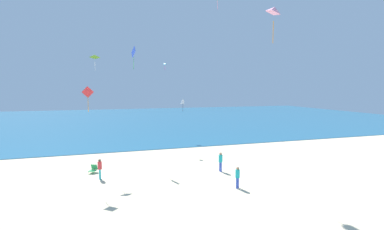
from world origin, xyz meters
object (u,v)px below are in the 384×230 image
person_1 (100,168)px  kite_teal (165,64)px  kite_lime (95,56)px  person_2 (221,161)px  beach_chair_near_camera (93,169)px  kite_white (183,101)px  person_3 (238,176)px  kite_red (88,93)px  kite_pink (275,10)px  kite_blue (133,52)px

person_1 → kite_teal: (6.81, 9.81, 8.28)m
person_1 → kite_lime: 8.75m
person_1 → person_2: bearing=-8.6°
kite_teal → kite_lime: (-7.01, -6.60, -0.14)m
beach_chair_near_camera → kite_white: bearing=160.1°
person_3 → kite_teal: size_ratio=1.83×
person_2 → kite_white: 13.75m
person_3 → beach_chair_near_camera: bearing=17.9°
kite_red → kite_lime: size_ratio=1.33×
kite_white → kite_teal: bearing=-137.2°
person_1 → kite_pink: 15.18m
person_3 → kite_white: size_ratio=0.88×
person_2 → kite_white: (0.56, 13.13, 4.02)m
kite_teal → kite_white: bearing=42.8°
person_1 → kite_pink: size_ratio=0.79×
person_2 → kite_red: (-9.53, 0.24, 5.28)m
kite_blue → kite_lime: (-3.22, -2.04, -0.67)m
kite_blue → kite_red: bearing=-121.8°
person_3 → kite_blue: 14.31m
person_3 → kite_pink: 10.15m
kite_red → kite_lime: kite_lime is taller
kite_blue → kite_pink: bearing=-67.4°
person_3 → kite_red: bearing=29.2°
person_2 → kite_teal: (-2.12, 10.65, 8.25)m
person_1 → kite_blue: 10.69m
person_2 → kite_red: bearing=174.8°
kite_white → beach_chair_near_camera: bearing=-133.5°
person_3 → kite_pink: bearing=143.5°
kite_lime → kite_white: 13.90m
beach_chair_near_camera → kite_white: 15.27m
kite_teal → person_2: bearing=-78.7°
kite_red → person_3: bearing=-23.4°
person_2 → kite_lime: (-9.13, 4.05, 8.11)m
kite_red → kite_blue: (3.62, 5.85, 3.50)m
beach_chair_near_camera → person_3: (9.07, -6.28, 0.52)m
kite_lime → kite_blue: bearing=32.3°
kite_blue → kite_white: (6.47, 7.05, -4.76)m
kite_lime → person_1: bearing=-86.6°
kite_teal → kite_white: 5.59m
kite_red → kite_white: kite_red is taller
kite_red → kite_blue: 7.72m
person_1 → kite_red: bearing=-137.8°
kite_pink → kite_lime: bearing=127.7°
beach_chair_near_camera → person_1: size_ratio=0.55×
person_2 → kite_teal: kite_teal is taller
person_2 → kite_pink: size_ratio=0.82×
kite_white → person_2: bearing=-92.5°
kite_pink → kite_blue: (-5.58, 13.42, -0.65)m
beach_chair_near_camera → person_1: (0.51, -1.73, 0.54)m
kite_lime → kite_red: bearing=-96.0°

